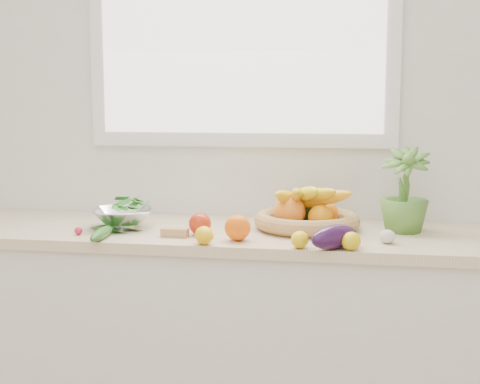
% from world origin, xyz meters
% --- Properties ---
extents(back_wall, '(4.50, 0.02, 2.70)m').
position_xyz_m(back_wall, '(0.00, 2.25, 1.35)').
color(back_wall, white).
rests_on(back_wall, ground).
extents(counter_cabinet, '(2.20, 0.58, 0.86)m').
position_xyz_m(counter_cabinet, '(0.00, 1.95, 0.43)').
color(counter_cabinet, silver).
rests_on(counter_cabinet, ground).
extents(countertop, '(2.24, 0.62, 0.04)m').
position_xyz_m(countertop, '(0.00, 1.95, 0.88)').
color(countertop, beige).
rests_on(countertop, counter_cabinet).
extents(window_frame, '(1.30, 0.03, 1.10)m').
position_xyz_m(window_frame, '(0.00, 2.23, 1.75)').
color(window_frame, white).
rests_on(window_frame, back_wall).
extents(window_pane, '(1.18, 0.01, 0.98)m').
position_xyz_m(window_pane, '(0.00, 2.21, 1.75)').
color(window_pane, white).
rests_on(window_pane, window_frame).
extents(orange_loose, '(0.12, 0.12, 0.09)m').
position_xyz_m(orange_loose, '(0.07, 1.75, 0.95)').
color(orange_loose, '#F75E07').
rests_on(orange_loose, countertop).
extents(lemon_a, '(0.06, 0.08, 0.06)m').
position_xyz_m(lemon_a, '(0.30, 1.67, 0.93)').
color(lemon_a, yellow).
rests_on(lemon_a, countertop).
extents(lemon_b, '(0.09, 0.10, 0.06)m').
position_xyz_m(lemon_b, '(0.47, 1.67, 0.93)').
color(lemon_b, yellow).
rests_on(lemon_b, countertop).
extents(lemon_c, '(0.09, 0.10, 0.06)m').
position_xyz_m(lemon_c, '(-0.03, 1.67, 0.93)').
color(lemon_c, yellow).
rests_on(lemon_c, countertop).
extents(apple, '(0.10, 0.10, 0.08)m').
position_xyz_m(apple, '(-0.08, 1.82, 0.94)').
color(apple, '#B3280E').
rests_on(apple, countertop).
extents(ginger, '(0.10, 0.04, 0.03)m').
position_xyz_m(ginger, '(-0.17, 1.78, 0.92)').
color(ginger, tan).
rests_on(ginger, countertop).
extents(garlic_a, '(0.06, 0.06, 0.04)m').
position_xyz_m(garlic_a, '(0.34, 1.90, 0.92)').
color(garlic_a, silver).
rests_on(garlic_a, countertop).
extents(garlic_b, '(0.06, 0.06, 0.04)m').
position_xyz_m(garlic_b, '(0.16, 2.01, 0.92)').
color(garlic_b, silver).
rests_on(garlic_b, countertop).
extents(garlic_c, '(0.07, 0.07, 0.05)m').
position_xyz_m(garlic_c, '(0.60, 1.80, 0.92)').
color(garlic_c, silver).
rests_on(garlic_c, countertop).
extents(eggplant, '(0.20, 0.21, 0.08)m').
position_xyz_m(eggplant, '(0.42, 1.68, 0.94)').
color(eggplant, '#2B0E36').
rests_on(eggplant, countertop).
extents(cucumber, '(0.05, 0.22, 0.04)m').
position_xyz_m(cucumber, '(-0.42, 1.69, 0.92)').
color(cucumber, '#275D1B').
rests_on(cucumber, countertop).
extents(radish, '(0.04, 0.04, 0.03)m').
position_xyz_m(radish, '(-0.53, 1.75, 0.91)').
color(radish, red).
rests_on(radish, countertop).
extents(potted_herb, '(0.21, 0.21, 0.33)m').
position_xyz_m(potted_herb, '(0.66, 2.02, 1.06)').
color(potted_herb, '#4D7F2E').
rests_on(potted_herb, countertop).
extents(fruit_basket, '(0.54, 0.54, 0.20)m').
position_xyz_m(fruit_basket, '(0.30, 2.00, 0.96)').
color(fruit_basket, tan).
rests_on(fruit_basket, countertop).
extents(colander_with_spinach, '(0.31, 0.31, 0.12)m').
position_xyz_m(colander_with_spinach, '(-0.41, 1.90, 0.96)').
color(colander_with_spinach, silver).
rests_on(colander_with_spinach, countertop).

